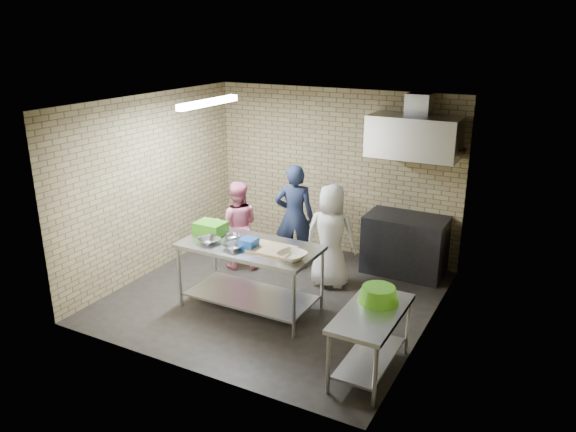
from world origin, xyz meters
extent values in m
plane|color=black|center=(0.00, 0.00, 0.00)|extent=(4.20, 4.20, 0.00)
plane|color=black|center=(0.00, 0.00, 2.70)|extent=(4.20, 4.20, 0.00)
cube|color=tan|center=(0.00, 2.00, 1.35)|extent=(4.20, 0.06, 2.70)
cube|color=tan|center=(0.00, -2.00, 1.35)|extent=(4.20, 0.06, 2.70)
cube|color=tan|center=(-2.10, 0.00, 1.35)|extent=(0.06, 4.00, 2.70)
cube|color=tan|center=(2.10, 0.00, 1.35)|extent=(0.06, 4.00, 2.70)
cube|color=#B0B1B7|center=(-0.12, -0.45, 0.46)|extent=(1.82, 0.91, 0.91)
cube|color=silver|center=(1.80, -1.10, 0.38)|extent=(0.60, 1.20, 0.75)
cube|color=black|center=(1.35, 1.65, 0.45)|extent=(1.20, 0.70, 0.90)
cube|color=silver|center=(1.35, 1.70, 2.10)|extent=(1.30, 0.60, 0.60)
cube|color=#A5A8AD|center=(1.35, 1.85, 2.55)|extent=(0.35, 0.30, 0.30)
cube|color=#3F2B19|center=(1.65, 1.89, 1.92)|extent=(0.80, 0.20, 0.04)
cube|color=white|center=(-1.00, 0.00, 2.64)|extent=(0.10, 1.25, 0.08)
cube|color=#39921A|center=(-0.82, -0.33, 0.99)|extent=(0.40, 0.30, 0.16)
cube|color=#164BAB|center=(-0.07, -0.55, 0.98)|extent=(0.20, 0.20, 0.13)
cube|color=tan|center=(0.23, -0.47, 0.93)|extent=(0.56, 0.42, 0.03)
imported|color=#A8ABAF|center=(-0.62, -0.65, 0.95)|extent=(0.34, 0.34, 0.07)
imported|color=#B5B7BD|center=(-0.42, -0.40, 0.94)|extent=(0.26, 0.26, 0.07)
imported|color=silver|center=(-0.22, -0.67, 0.94)|extent=(0.31, 0.31, 0.06)
imported|color=beige|center=(0.58, -0.60, 0.95)|extent=(0.42, 0.42, 0.09)
cylinder|color=green|center=(1.80, 1.89, 2.02)|extent=(0.06, 0.06, 0.15)
imported|color=black|center=(-0.24, 1.05, 0.83)|extent=(0.71, 0.60, 1.65)
imported|color=pink|center=(-1.01, 0.62, 0.70)|extent=(0.84, 0.78, 1.39)
imported|color=silver|center=(0.52, 0.72, 0.76)|extent=(0.81, 0.60, 1.52)
camera|label=1|loc=(3.47, -6.13, 3.60)|focal=34.64mm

